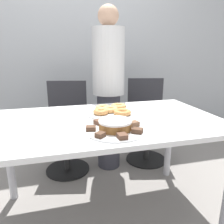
% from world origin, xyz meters
% --- Properties ---
extents(ground_plane, '(12.00, 12.00, 0.00)m').
position_xyz_m(ground_plane, '(0.00, 0.00, 0.00)').
color(ground_plane, gray).
extents(wall_back, '(8.00, 0.05, 2.60)m').
position_xyz_m(wall_back, '(0.00, 1.54, 1.30)').
color(wall_back, '#B2B7BC').
rests_on(wall_back, ground_plane).
extents(table, '(1.52, 0.89, 0.75)m').
position_xyz_m(table, '(0.00, 0.00, 0.66)').
color(table, white).
rests_on(table, ground_plane).
extents(person_standing, '(0.31, 0.31, 1.59)m').
position_xyz_m(person_standing, '(0.20, 0.71, 0.84)').
color(person_standing, '#383842').
rests_on(person_standing, ground_plane).
extents(office_chair_left, '(0.52, 0.52, 0.89)m').
position_xyz_m(office_chair_left, '(-0.23, 0.78, 0.42)').
color(office_chair_left, black).
rests_on(office_chair_left, ground_plane).
extents(office_chair_right, '(0.53, 0.53, 0.89)m').
position_xyz_m(office_chair_right, '(0.64, 0.78, 0.42)').
color(office_chair_right, black).
rests_on(office_chair_right, ground_plane).
extents(plate_cake, '(0.34, 0.34, 0.01)m').
position_xyz_m(plate_cake, '(-0.00, -0.23, 0.75)').
color(plate_cake, white).
rests_on(plate_cake, table).
extents(plate_donuts, '(0.38, 0.38, 0.01)m').
position_xyz_m(plate_donuts, '(0.07, 0.14, 0.75)').
color(plate_donuts, white).
rests_on(plate_donuts, table).
extents(frosted_cake, '(0.19, 0.19, 0.06)m').
position_xyz_m(frosted_cake, '(-0.00, -0.23, 0.79)').
color(frosted_cake, brown).
rests_on(frosted_cake, plate_cake).
extents(lamington_0, '(0.06, 0.06, 0.02)m').
position_xyz_m(lamington_0, '(-0.13, -0.21, 0.77)').
color(lamington_0, '#513828').
rests_on(lamington_0, plate_cake).
extents(lamington_1, '(0.06, 0.06, 0.02)m').
position_xyz_m(lamington_1, '(-0.10, -0.32, 0.77)').
color(lamington_1, '#513828').
rests_on(lamington_1, plate_cake).
extents(lamington_2, '(0.05, 0.06, 0.02)m').
position_xyz_m(lamington_2, '(0.00, -0.36, 0.77)').
color(lamington_2, brown).
rests_on(lamington_2, plate_cake).
extents(lamington_3, '(0.07, 0.07, 0.03)m').
position_xyz_m(lamington_3, '(0.10, -0.31, 0.77)').
color(lamington_3, '#513828').
rests_on(lamington_3, plate_cake).
extents(lamington_4, '(0.07, 0.06, 0.03)m').
position_xyz_m(lamington_4, '(0.12, -0.20, 0.77)').
color(lamington_4, brown).
rests_on(lamington_4, plate_cake).
extents(lamington_5, '(0.07, 0.08, 0.02)m').
position_xyz_m(lamington_5, '(0.05, -0.11, 0.77)').
color(lamington_5, brown).
rests_on(lamington_5, plate_cake).
extents(lamington_6, '(0.07, 0.08, 0.03)m').
position_xyz_m(lamington_6, '(-0.07, -0.11, 0.77)').
color(lamington_6, brown).
rests_on(lamington_6, plate_cake).
extents(donut_0, '(0.12, 0.12, 0.03)m').
position_xyz_m(donut_0, '(0.07, 0.14, 0.78)').
color(donut_0, '#E5AD66').
rests_on(donut_0, plate_donuts).
extents(donut_1, '(0.12, 0.12, 0.04)m').
position_xyz_m(donut_1, '(0.15, 0.21, 0.78)').
color(donut_1, tan).
rests_on(donut_1, plate_donuts).
extents(donut_2, '(0.11, 0.11, 0.03)m').
position_xyz_m(donut_2, '(0.02, 0.20, 0.77)').
color(donut_2, '#E5AD66').
rests_on(donut_2, plate_donuts).
extents(donut_3, '(0.11, 0.11, 0.04)m').
position_xyz_m(donut_3, '(-0.01, 0.10, 0.78)').
color(donut_3, '#D18E4C').
rests_on(donut_3, plate_donuts).
extents(donut_4, '(0.12, 0.12, 0.03)m').
position_xyz_m(donut_4, '(0.13, 0.05, 0.77)').
color(donut_4, '#D18E4C').
rests_on(donut_4, plate_donuts).
extents(napkin, '(0.14, 0.12, 0.01)m').
position_xyz_m(napkin, '(-0.55, -0.04, 0.75)').
color(napkin, white).
rests_on(napkin, table).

